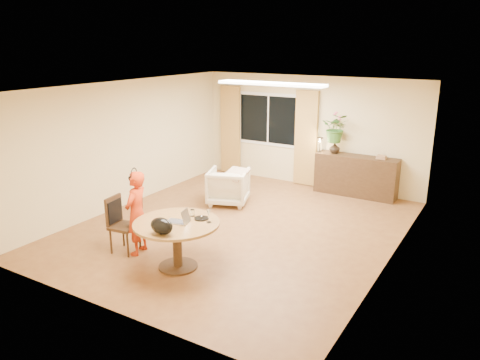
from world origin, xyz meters
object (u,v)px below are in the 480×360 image
(dining_chair, at_px, (124,225))
(sideboard, at_px, (356,176))
(armchair, at_px, (228,186))
(dining_table, at_px, (177,232))
(child, at_px, (137,213))

(dining_chair, height_order, sideboard, dining_chair)
(dining_chair, height_order, armchair, dining_chair)
(dining_chair, bearing_deg, dining_table, -8.07)
(dining_table, relative_size, child, 0.94)
(dining_table, distance_m, child, 0.89)
(sideboard, bearing_deg, armchair, -137.91)
(sideboard, bearing_deg, dining_table, -104.31)
(dining_table, relative_size, sideboard, 0.72)
(child, bearing_deg, sideboard, 143.39)
(child, xyz_separation_m, armchair, (-0.04, 2.83, -0.31))
(child, distance_m, sideboard, 5.23)
(dining_table, bearing_deg, child, 174.82)
(child, bearing_deg, dining_chair, -84.77)
(dining_chair, bearing_deg, armchair, 78.82)
(dining_chair, relative_size, child, 0.67)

